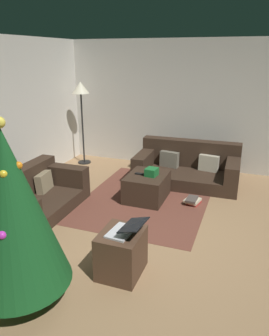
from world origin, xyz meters
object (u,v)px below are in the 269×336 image
object	(u,v)px
corner_lamp	(81,94)
couch_right	(188,168)
laptop	(126,229)
book_stack	(193,201)
couch_left	(34,195)
tv_remote	(140,174)
christmas_tree	(11,210)
side_table	(121,253)
gift_box	(152,172)
ottoman	(147,187)

from	to	relation	value
corner_lamp	couch_right	bearing A→B (deg)	-97.21
laptop	book_stack	distance (m)	2.13
couch_left	book_stack	world-z (taller)	couch_left
book_stack	corner_lamp	distance (m)	3.29
couch_right	tv_remote	size ratio (longest dim) A/B	11.90
tv_remote	book_stack	world-z (taller)	tv_remote
couch_left	book_stack	bearing A→B (deg)	115.14
christmas_tree	corner_lamp	world-z (taller)	christmas_tree
christmas_tree	side_table	size ratio (longest dim) A/B	3.51
gift_box	tv_remote	size ratio (longest dim) A/B	1.24
ottoman	corner_lamp	distance (m)	2.66
ottoman	gift_box	distance (m)	0.29
gift_box	side_table	world-z (taller)	gift_box
ottoman	book_stack	world-z (taller)	ottoman
ottoman	side_table	world-z (taller)	side_table
book_stack	christmas_tree	bearing A→B (deg)	156.57
gift_box	tv_remote	bearing A→B (deg)	93.69
tv_remote	book_stack	size ratio (longest dim) A/B	0.51
tv_remote	corner_lamp	bearing A→B (deg)	51.87
ottoman	book_stack	size ratio (longest dim) A/B	2.44
gift_box	side_table	xyz separation A→B (m)	(-1.95, -0.27, -0.24)
gift_box	tv_remote	world-z (taller)	gift_box
gift_box	christmas_tree	xyz separation A→B (m)	(-2.66, 0.50, 0.49)
christmas_tree	side_table	distance (m)	1.27
couch_left	tv_remote	bearing A→B (deg)	125.57
christmas_tree	laptop	distance (m)	1.16
couch_left	side_table	distance (m)	2.05
gift_box	laptop	xyz separation A→B (m)	(-1.96, -0.32, 0.07)
couch_left	gift_box	distance (m)	1.87
side_table	laptop	xyz separation A→B (m)	(-0.01, -0.06, 0.31)
christmas_tree	gift_box	bearing A→B (deg)	-10.70
book_stack	laptop	bearing A→B (deg)	169.96
laptop	ottoman	bearing A→B (deg)	11.64
ottoman	tv_remote	distance (m)	0.25
couch_left	couch_right	bearing A→B (deg)	135.63
couch_left	corner_lamp	distance (m)	2.70
couch_right	corner_lamp	xyz separation A→B (m)	(0.30, 2.38, 1.24)
ottoman	corner_lamp	bearing A→B (deg)	55.02
book_stack	corner_lamp	bearing A→B (deg)	64.64
couch_right	side_table	xyz separation A→B (m)	(-2.99, 0.13, -0.02)
christmas_tree	book_stack	world-z (taller)	christmas_tree
side_table	book_stack	distance (m)	2.08
couch_left	ottoman	distance (m)	1.80
book_stack	corner_lamp	size ratio (longest dim) A/B	0.18
couch_left	ottoman	bearing A→B (deg)	123.94
tv_remote	christmas_tree	xyz separation A→B (m)	(-2.65, 0.31, 0.54)
couch_right	gift_box	distance (m)	1.13
couch_right	book_stack	xyz separation A→B (m)	(-0.96, -0.29, -0.22)
laptop	corner_lamp	distance (m)	4.14
side_table	laptop	world-z (taller)	laptop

